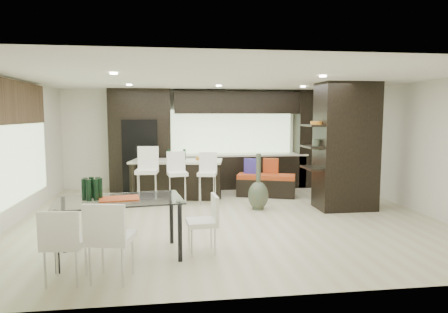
{
  "coord_description": "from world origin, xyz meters",
  "views": [
    {
      "loc": [
        -1.12,
        -7.66,
        2.03
      ],
      "look_at": [
        0.0,
        0.6,
        1.15
      ],
      "focal_mm": 32.0,
      "sensor_mm": 36.0,
      "label": 1
    }
  ],
  "objects": [
    {
      "name": "ground",
      "position": [
        0.0,
        0.0,
        0.0
      ],
      "size": [
        8.0,
        8.0,
        0.0
      ],
      "primitive_type": "plane",
      "color": "beige",
      "rests_on": "ground"
    },
    {
      "name": "back_wall",
      "position": [
        0.0,
        3.5,
        1.35
      ],
      "size": [
        8.0,
        0.02,
        2.7
      ],
      "primitive_type": "cube",
      "color": "silver",
      "rests_on": "ground"
    },
    {
      "name": "left_wall",
      "position": [
        -4.0,
        0.0,
        1.35
      ],
      "size": [
        0.02,
        7.0,
        2.7
      ],
      "primitive_type": "cube",
      "color": "silver",
      "rests_on": "ground"
    },
    {
      "name": "right_wall",
      "position": [
        4.0,
        0.0,
        1.35
      ],
      "size": [
        0.02,
        7.0,
        2.7
      ],
      "primitive_type": "cube",
      "color": "silver",
      "rests_on": "ground"
    },
    {
      "name": "ceiling",
      "position": [
        0.0,
        0.0,
        2.7
      ],
      "size": [
        8.0,
        7.0,
        0.02
      ],
      "primitive_type": "cube",
      "color": "white",
      "rests_on": "ground"
    },
    {
      "name": "window_left",
      "position": [
        -3.96,
        0.2,
        1.35
      ],
      "size": [
        0.04,
        3.2,
        1.9
      ],
      "primitive_type": "cube",
      "color": "#B2D199",
      "rests_on": "left_wall"
    },
    {
      "name": "window_back",
      "position": [
        0.6,
        3.46,
        1.55
      ],
      "size": [
        3.4,
        0.04,
        1.2
      ],
      "primitive_type": "cube",
      "color": "#B2D199",
      "rests_on": "back_wall"
    },
    {
      "name": "stone_accent",
      "position": [
        -3.93,
        0.2,
        2.25
      ],
      "size": [
        0.08,
        3.0,
        0.8
      ],
      "primitive_type": "cube",
      "color": "brown",
      "rests_on": "left_wall"
    },
    {
      "name": "ceiling_spots",
      "position": [
        0.0,
        0.25,
        2.68
      ],
      "size": [
        4.0,
        3.0,
        0.02
      ],
      "primitive_type": "cube",
      "color": "white",
      "rests_on": "ceiling"
    },
    {
      "name": "back_cabinetry",
      "position": [
        0.5,
        3.17,
        1.35
      ],
      "size": [
        6.8,
        0.68,
        2.7
      ],
      "primitive_type": "cube",
      "color": "black",
      "rests_on": "ground"
    },
    {
      "name": "refrigerator",
      "position": [
        -1.9,
        3.12,
        0.95
      ],
      "size": [
        0.9,
        0.68,
        1.9
      ],
      "primitive_type": "cube",
      "color": "black",
      "rests_on": "ground"
    },
    {
      "name": "partition_column",
      "position": [
        2.6,
        0.4,
        1.35
      ],
      "size": [
        1.2,
        0.8,
        2.7
      ],
      "primitive_type": "cube",
      "color": "black",
      "rests_on": "ground"
    },
    {
      "name": "kitchen_island",
      "position": [
        -0.97,
        2.1,
        0.46
      ],
      "size": [
        2.33,
        1.3,
        0.92
      ],
      "primitive_type": "cube",
      "rotation": [
        0.0,
        0.0,
        -0.17
      ],
      "color": "black",
      "rests_on": "ground"
    },
    {
      "name": "stool_left",
      "position": [
        -1.64,
        1.29,
        0.53
      ],
      "size": [
        0.51,
        0.51,
        1.06
      ],
      "primitive_type": "cube",
      "rotation": [
        0.0,
        0.0,
        -0.1
      ],
      "color": "white",
      "rests_on": "ground"
    },
    {
      "name": "stool_mid",
      "position": [
        -0.97,
        1.31,
        0.48
      ],
      "size": [
        0.48,
        0.48,
        0.96
      ],
      "primitive_type": "cube",
      "rotation": [
        0.0,
        0.0,
        0.14
      ],
      "color": "white",
      "rests_on": "ground"
    },
    {
      "name": "stool_right",
      "position": [
        -0.29,
        1.32,
        0.47
      ],
      "size": [
        0.49,
        0.49,
        0.94
      ],
      "primitive_type": "cube",
      "rotation": [
        0.0,
        0.0,
        -0.21
      ],
      "color": "white",
      "rests_on": "ground"
    },
    {
      "name": "bench",
      "position": [
        1.24,
        1.91,
        0.27
      ],
      "size": [
        1.53,
        0.98,
        0.55
      ],
      "primitive_type": "cube",
      "rotation": [
        0.0,
        0.0,
        -0.33
      ],
      "color": "black",
      "rests_on": "ground"
    },
    {
      "name": "floor_vase",
      "position": [
        0.74,
        0.58,
        0.6
      ],
      "size": [
        0.53,
        0.53,
        1.2
      ],
      "primitive_type": null,
      "rotation": [
        0.0,
        0.0,
        0.24
      ],
      "color": "#3E4834",
      "rests_on": "ground"
    },
    {
      "name": "dining_table",
      "position": [
        -1.84,
        -1.98,
        0.42
      ],
      "size": [
        1.86,
        1.21,
        0.84
      ],
      "primitive_type": "cube",
      "rotation": [
        0.0,
        0.0,
        0.14
      ],
      "color": "white",
      "rests_on": "ground"
    },
    {
      "name": "chair_near",
      "position": [
        -1.84,
        -2.8,
        0.46
      ],
      "size": [
        0.59,
        0.59,
        0.92
      ],
      "primitive_type": "cube",
      "rotation": [
        0.0,
        0.0,
        -0.21
      ],
      "color": "white",
      "rests_on": "ground"
    },
    {
      "name": "chair_far",
      "position": [
        -2.39,
        -2.78,
        0.43
      ],
      "size": [
        0.5,
        0.5,
        0.86
      ],
      "primitive_type": "cube",
      "rotation": [
        0.0,
        0.0,
        -0.09
      ],
      "color": "white",
      "rests_on": "ground"
    },
    {
      "name": "chair_end",
      "position": [
        -0.68,
        -1.98,
        0.4
      ],
      "size": [
        0.46,
        0.46,
        0.79
      ],
      "primitive_type": "cube",
      "rotation": [
        0.0,
        0.0,
        1.64
      ],
      "color": "white",
      "rests_on": "ground"
    }
  ]
}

